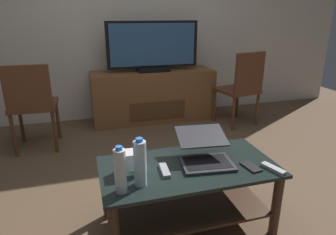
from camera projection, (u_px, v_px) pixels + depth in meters
name	position (u px, v px, depth m)	size (l,w,h in m)	color
ground_plane	(175.00, 197.00, 2.31)	(7.68, 7.68, 0.00)	brown
back_wall	(126.00, 9.00, 3.77)	(6.40, 0.12, 2.80)	beige
coffee_table	(188.00, 185.00, 1.91)	(1.10, 0.58, 0.45)	black
media_cabinet	(153.00, 96.00, 3.91)	(1.57, 0.47, 0.65)	brown
television	(153.00, 48.00, 3.68)	(1.15, 0.20, 0.61)	black
dining_chair	(242.00, 86.00, 3.65)	(0.52, 0.52, 0.93)	#59331E
side_chair	(32.00, 102.00, 2.95)	(0.45, 0.45, 0.90)	#59331E
laptop	(204.00, 152.00, 1.91)	(0.36, 0.42, 0.17)	#333338
router_box	(134.00, 161.00, 1.78)	(0.12, 0.11, 0.13)	silver
water_bottle_near	(140.00, 163.00, 1.62)	(0.07, 0.07, 0.28)	silver
water_bottle_far	(120.00, 171.00, 1.55)	(0.06, 0.06, 0.27)	silver
cell_phone	(251.00, 167.00, 1.84)	(0.07, 0.14, 0.01)	black
tv_remote	(165.00, 170.00, 1.79)	(0.04, 0.16, 0.02)	#99999E
soundbar_remote	(273.00, 168.00, 1.81)	(0.04, 0.16, 0.02)	#99999E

